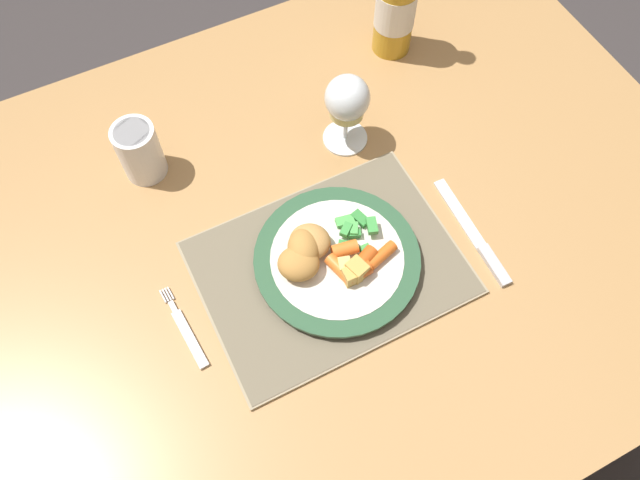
{
  "coord_description": "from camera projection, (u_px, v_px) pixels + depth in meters",
  "views": [
    {
      "loc": [
        -0.2,
        -0.42,
        1.58
      ],
      "look_at": [
        -0.01,
        -0.04,
        0.78
      ],
      "focal_mm": 35.0,
      "sensor_mm": 36.0,
      "label": 1
    }
  ],
  "objects": [
    {
      "name": "breaded_croquettes",
      "position": [
        304.0,
        251.0,
        0.89
      ],
      "size": [
        0.11,
        0.1,
        0.04
      ],
      "color": "#B77F3D",
      "rests_on": "dinner_plate"
    },
    {
      "name": "dinner_plate",
      "position": [
        337.0,
        260.0,
        0.92
      ],
      "size": [
        0.25,
        0.25,
        0.02
      ],
      "color": "silver",
      "rests_on": "placemat"
    },
    {
      "name": "dining_table",
      "position": [
        313.0,
        257.0,
        1.04
      ],
      "size": [
        1.3,
        0.95,
        0.74
      ],
      "color": "#AD7F4C",
      "rests_on": "ground"
    },
    {
      "name": "table_knife",
      "position": [
        478.0,
        240.0,
        0.95
      ],
      "size": [
        0.03,
        0.2,
        0.01
      ],
      "color": "silver",
      "rests_on": "dining_table"
    },
    {
      "name": "green_beans_pile",
      "position": [
        356.0,
        232.0,
        0.92
      ],
      "size": [
        0.07,
        0.09,
        0.02
      ],
      "color": "#4CA84C",
      "rests_on": "dinner_plate"
    },
    {
      "name": "glazed_carrots",
      "position": [
        358.0,
        261.0,
        0.9
      ],
      "size": [
        0.1,
        0.07,
        0.02
      ],
      "color": "orange",
      "rests_on": "dinner_plate"
    },
    {
      "name": "roast_potatoes",
      "position": [
        353.0,
        271.0,
        0.89
      ],
      "size": [
        0.04,
        0.04,
        0.03
      ],
      "color": "#E5BC66",
      "rests_on": "dinner_plate"
    },
    {
      "name": "drinking_cup",
      "position": [
        139.0,
        150.0,
        0.97
      ],
      "size": [
        0.07,
        0.07,
        0.1
      ],
      "color": "white",
      "rests_on": "dining_table"
    },
    {
      "name": "wine_glass",
      "position": [
        347.0,
        102.0,
        0.96
      ],
      "size": [
        0.07,
        0.07,
        0.14
      ],
      "color": "silver",
      "rests_on": "dining_table"
    },
    {
      "name": "fork",
      "position": [
        187.0,
        333.0,
        0.88
      ],
      "size": [
        0.02,
        0.14,
        0.01
      ],
      "color": "silver",
      "rests_on": "dining_table"
    },
    {
      "name": "ground_plane",
      "position": [
        316.0,
        370.0,
        1.61
      ],
      "size": [
        6.0,
        6.0,
        0.0
      ],
      "primitive_type": "plane",
      "color": "#383333"
    },
    {
      "name": "placemat",
      "position": [
        329.0,
        267.0,
        0.93
      ],
      "size": [
        0.38,
        0.28,
        0.01
      ],
      "color": "gray",
      "rests_on": "dining_table"
    }
  ]
}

